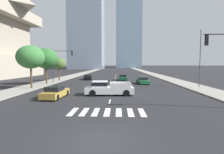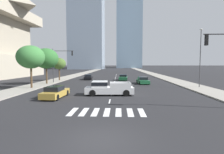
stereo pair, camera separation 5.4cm
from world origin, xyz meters
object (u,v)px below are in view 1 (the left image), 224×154
(sedan_black_3, at_px, (88,77))
(traffic_signal_far, at_px, (60,60))
(street_lamp_east, at_px, (200,54))
(sedan_green_0, at_px, (143,81))
(street_tree_second, at_px, (46,58))
(pickup_truck, at_px, (107,88))
(street_tree_third, at_px, (59,64))
(street_tree_nearest, at_px, (31,57))
(sedan_green_1, at_px, (123,78))
(sedan_gold_2, at_px, (55,92))

(sedan_black_3, relative_size, traffic_signal_far, 0.72)
(traffic_signal_far, bearing_deg, street_lamp_east, -14.61)
(sedan_green_0, distance_m, street_lamp_east, 10.80)
(sedan_green_0, distance_m, street_tree_second, 18.25)
(pickup_truck, bearing_deg, traffic_signal_far, -55.32)
(traffic_signal_far, bearing_deg, street_tree_third, 111.04)
(street_tree_second, bearing_deg, street_tree_nearest, -90.00)
(pickup_truck, height_order, sedan_green_1, pickup_truck)
(street_lamp_east, distance_m, street_tree_second, 26.00)
(street_tree_second, bearing_deg, sedan_green_0, 5.25)
(sedan_green_1, bearing_deg, sedan_gold_2, -16.44)
(street_tree_third, bearing_deg, sedan_gold_2, -72.61)
(pickup_truck, height_order, street_tree_second, street_tree_second)
(sedan_green_1, distance_m, sedan_gold_2, 22.92)
(traffic_signal_far, height_order, street_tree_second, traffic_signal_far)
(street_tree_nearest, bearing_deg, traffic_signal_far, 77.10)
(sedan_black_3, bearing_deg, sedan_green_1, -104.91)
(sedan_black_3, bearing_deg, street_tree_second, 145.50)
(sedan_green_1, relative_size, street_lamp_east, 0.50)
(sedan_gold_2, bearing_deg, street_lamp_east, -63.21)
(sedan_green_1, bearing_deg, street_lamp_east, 46.13)
(sedan_green_1, height_order, sedan_gold_2, sedan_gold_2)
(street_lamp_east, bearing_deg, street_tree_second, 171.17)
(sedan_green_0, height_order, street_tree_second, street_tree_second)
(sedan_black_3, distance_m, street_tree_second, 12.51)
(pickup_truck, distance_m, street_tree_nearest, 13.42)
(sedan_green_0, xyz_separation_m, street_tree_second, (-17.71, -1.63, 4.12))
(sedan_black_3, xyz_separation_m, street_lamp_east, (19.81, -14.23, 4.64))
(sedan_green_0, bearing_deg, sedan_green_1, -157.61)
(pickup_truck, distance_m, street_lamp_east, 16.08)
(sedan_green_0, relative_size, street_tree_nearest, 0.69)
(pickup_truck, distance_m, sedan_black_3, 21.82)
(sedan_green_1, bearing_deg, street_tree_second, -54.32)
(sedan_gold_2, xyz_separation_m, street_lamp_east, (19.52, 8.75, 4.62))
(sedan_green_0, height_order, street_tree_nearest, street_tree_nearest)
(street_tree_nearest, bearing_deg, street_tree_second, 90.00)
(sedan_green_0, xyz_separation_m, street_tree_nearest, (-17.71, -7.32, 4.16))
(sedan_green_1, height_order, street_tree_third, street_tree_third)
(sedan_green_0, relative_size, sedan_green_1, 0.98)
(sedan_green_0, relative_size, sedan_gold_2, 0.96)
(street_lamp_east, distance_m, street_tree_nearest, 25.74)
(sedan_green_1, distance_m, street_lamp_east, 17.76)
(sedan_black_3, bearing_deg, sedan_green_0, -130.72)
(sedan_green_0, height_order, sedan_green_1, sedan_green_1)
(pickup_truck, height_order, street_tree_nearest, street_tree_nearest)
(sedan_black_3, bearing_deg, traffic_signal_far, 148.47)
(pickup_truck, height_order, sedan_gold_2, pickup_truck)
(sedan_green_1, xyz_separation_m, street_tree_second, (-14.19, -8.74, 4.11))
(pickup_truck, relative_size, sedan_green_1, 1.31)
(street_lamp_east, xyz_separation_m, street_tree_second, (-25.68, 3.99, -0.51))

